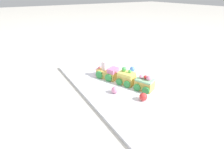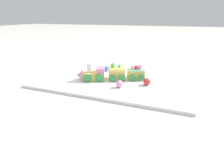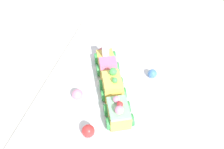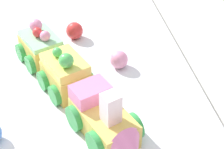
{
  "view_description": "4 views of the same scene",
  "coord_description": "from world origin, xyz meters",
  "px_view_note": "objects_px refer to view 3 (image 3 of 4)",
  "views": [
    {
      "loc": [
        -0.58,
        0.4,
        0.4
      ],
      "look_at": [
        0.0,
        0.03,
        0.07
      ],
      "focal_mm": 28.0,
      "sensor_mm": 36.0,
      "label": 1
    },
    {
      "loc": [
        -0.26,
        0.7,
        0.3
      ],
      "look_at": [
        -0.01,
        -0.0,
        0.04
      ],
      "focal_mm": 28.0,
      "sensor_mm": 36.0,
      "label": 2
    },
    {
      "loc": [
        -0.42,
        -0.13,
        0.49
      ],
      "look_at": [
        0.04,
        -0.02,
        0.02
      ],
      "focal_mm": 35.0,
      "sensor_mm": 36.0,
      "label": 3
    },
    {
      "loc": [
        0.44,
        -0.04,
        0.39
      ],
      "look_at": [
        -0.02,
        0.04,
        0.03
      ],
      "focal_mm": 60.0,
      "sensor_mm": 36.0,
      "label": 4
    }
  ],
  "objects_px": {
    "cake_car_mint": "(118,113)",
    "gumball_red": "(88,131)",
    "cake_train_locomotive": "(106,60)",
    "cake_car_lemon": "(112,86)",
    "gumball_blue": "(152,74)",
    "gumball_pink": "(77,94)"
  },
  "relations": [
    {
      "from": "gumball_blue",
      "to": "gumball_red",
      "type": "bearing_deg",
      "value": 150.86
    },
    {
      "from": "cake_car_mint",
      "to": "gumball_red",
      "type": "distance_m",
      "value": 0.09
    },
    {
      "from": "gumball_pink",
      "to": "gumball_red",
      "type": "relative_size",
      "value": 0.97
    },
    {
      "from": "cake_car_lemon",
      "to": "gumball_blue",
      "type": "height_order",
      "value": "cake_car_lemon"
    },
    {
      "from": "cake_car_lemon",
      "to": "gumball_red",
      "type": "xyz_separation_m",
      "value": [
        -0.15,
        0.03,
        -0.01
      ]
    },
    {
      "from": "gumball_blue",
      "to": "gumball_pink",
      "type": "bearing_deg",
      "value": 124.14
    },
    {
      "from": "cake_train_locomotive",
      "to": "gumball_blue",
      "type": "xyz_separation_m",
      "value": [
        -0.02,
        -0.15,
        -0.01
      ]
    },
    {
      "from": "cake_car_mint",
      "to": "gumball_blue",
      "type": "xyz_separation_m",
      "value": [
        0.17,
        -0.07,
        -0.01
      ]
    },
    {
      "from": "cake_car_mint",
      "to": "gumball_red",
      "type": "xyz_separation_m",
      "value": [
        -0.06,
        0.06,
        -0.01
      ]
    },
    {
      "from": "cake_train_locomotive",
      "to": "gumball_pink",
      "type": "xyz_separation_m",
      "value": [
        -0.15,
        0.04,
        -0.01
      ]
    },
    {
      "from": "gumball_pink",
      "to": "gumball_red",
      "type": "distance_m",
      "value": 0.12
    },
    {
      "from": "cake_train_locomotive",
      "to": "cake_car_lemon",
      "type": "height_order",
      "value": "cake_train_locomotive"
    },
    {
      "from": "cake_train_locomotive",
      "to": "gumball_red",
      "type": "height_order",
      "value": "cake_train_locomotive"
    },
    {
      "from": "cake_train_locomotive",
      "to": "gumball_pink",
      "type": "relative_size",
      "value": 4.49
    },
    {
      "from": "gumball_pink",
      "to": "gumball_blue",
      "type": "relative_size",
      "value": 1.12
    },
    {
      "from": "cake_train_locomotive",
      "to": "gumball_blue",
      "type": "bearing_deg",
      "value": -119.47
    },
    {
      "from": "cake_car_mint",
      "to": "gumball_red",
      "type": "height_order",
      "value": "cake_car_mint"
    },
    {
      "from": "cake_car_lemon",
      "to": "cake_car_mint",
      "type": "distance_m",
      "value": 0.09
    },
    {
      "from": "gumball_blue",
      "to": "cake_car_lemon",
      "type": "bearing_deg",
      "value": 130.57
    },
    {
      "from": "gumball_red",
      "to": "gumball_blue",
      "type": "xyz_separation_m",
      "value": [
        0.24,
        -0.13,
        -0.0
      ]
    },
    {
      "from": "gumball_pink",
      "to": "gumball_blue",
      "type": "bearing_deg",
      "value": -55.86
    },
    {
      "from": "cake_train_locomotive",
      "to": "gumball_pink",
      "type": "distance_m",
      "value": 0.16
    }
  ]
}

